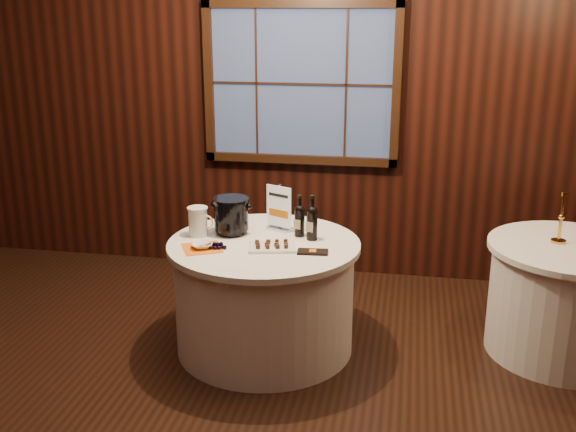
% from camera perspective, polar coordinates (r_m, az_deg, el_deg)
% --- Properties ---
extents(ground, '(6.00, 6.00, 0.00)m').
position_cam_1_polar(ground, '(3.95, -5.22, -17.71)').
color(ground, black).
rests_on(ground, ground).
extents(back_wall, '(6.00, 0.10, 3.00)m').
position_cam_1_polar(back_wall, '(5.70, 1.13, 10.10)').
color(back_wall, black).
rests_on(back_wall, ground).
extents(main_table, '(1.28, 1.28, 0.77)m').
position_cam_1_polar(main_table, '(4.60, -2.00, -6.71)').
color(main_table, white).
rests_on(main_table, ground).
extents(side_table, '(1.08, 1.08, 0.77)m').
position_cam_1_polar(side_table, '(4.90, 22.47, -6.53)').
color(side_table, white).
rests_on(side_table, ground).
extents(sign_stand, '(0.20, 0.16, 0.33)m').
position_cam_1_polar(sign_stand, '(4.66, -0.70, 0.11)').
color(sign_stand, '#B8B9BF').
rests_on(sign_stand, main_table).
extents(port_bottle_left, '(0.07, 0.08, 0.29)m').
position_cam_1_polar(port_bottle_left, '(4.53, 0.98, -0.21)').
color(port_bottle_left, black).
rests_on(port_bottle_left, main_table).
extents(port_bottle_right, '(0.07, 0.08, 0.31)m').
position_cam_1_polar(port_bottle_right, '(4.46, 2.05, -0.39)').
color(port_bottle_right, black).
rests_on(port_bottle_right, main_table).
extents(ice_bucket, '(0.25, 0.25, 0.25)m').
position_cam_1_polar(ice_bucket, '(4.59, -4.84, 0.09)').
color(ice_bucket, black).
rests_on(ice_bucket, main_table).
extents(chocolate_plate, '(0.34, 0.26, 0.04)m').
position_cam_1_polar(chocolate_plate, '(4.33, -1.37, -2.56)').
color(chocolate_plate, white).
rests_on(chocolate_plate, main_table).
extents(chocolate_box, '(0.20, 0.11, 0.02)m').
position_cam_1_polar(chocolate_box, '(4.26, 2.11, -3.05)').
color(chocolate_box, black).
rests_on(chocolate_box, main_table).
extents(grape_bunch, '(0.17, 0.07, 0.04)m').
position_cam_1_polar(grape_bunch, '(4.35, -6.00, -2.54)').
color(grape_bunch, black).
rests_on(grape_bunch, main_table).
extents(glass_pitcher, '(0.18, 0.14, 0.20)m').
position_cam_1_polar(glass_pitcher, '(4.59, -7.61, -0.44)').
color(glass_pitcher, white).
rests_on(glass_pitcher, main_table).
extents(orange_napkin, '(0.32, 0.32, 0.00)m').
position_cam_1_polar(orange_napkin, '(4.37, -7.29, -2.71)').
color(orange_napkin, orange).
rests_on(orange_napkin, main_table).
extents(cracker_bowl, '(0.18, 0.18, 0.03)m').
position_cam_1_polar(cracker_bowl, '(4.37, -7.30, -2.48)').
color(cracker_bowl, white).
rests_on(cracker_bowl, orange_napkin).
extents(brass_candlestick, '(0.10, 0.10, 0.35)m').
position_cam_1_polar(brass_candlestick, '(4.76, 22.07, -0.66)').
color(brass_candlestick, gold).
rests_on(brass_candlestick, side_table).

